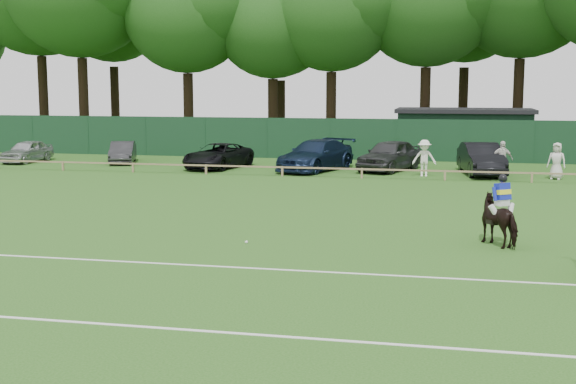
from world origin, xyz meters
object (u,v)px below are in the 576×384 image
(hatch_grey, at_px, (390,155))
(spectator_mid, at_px, (502,159))
(spectator_left, at_px, (424,158))
(spectator_right, at_px, (557,161))
(suv_black, at_px, (218,156))
(sedan_navy, at_px, (316,155))
(utility_shed, at_px, (464,133))
(horse_dark, at_px, (501,220))
(sedan_silver, at_px, (27,151))
(polo_ball, at_px, (246,242))
(estate_black, at_px, (481,159))
(sedan_grey, at_px, (123,152))

(hatch_grey, xyz_separation_m, spectator_mid, (5.67, -1.73, 0.07))
(spectator_left, bearing_deg, hatch_grey, 128.61)
(spectator_right, bearing_deg, suv_black, -165.25)
(sedan_navy, height_order, utility_shed, utility_shed)
(horse_dark, height_order, sedan_silver, horse_dark)
(suv_black, height_order, spectator_left, spectator_left)
(spectator_right, relative_size, polo_ball, 19.90)
(horse_dark, distance_m, estate_black, 17.48)
(spectator_right, bearing_deg, hatch_grey, -175.17)
(sedan_grey, xyz_separation_m, suv_black, (6.25, -1.45, 0.05))
(horse_dark, xyz_separation_m, sedan_navy, (-8.55, 17.63, 0.08))
(utility_shed, bearing_deg, estate_black, -85.25)
(sedan_grey, relative_size, estate_black, 0.77)
(suv_black, bearing_deg, sedan_grey, 179.74)
(estate_black, distance_m, polo_ball, 20.20)
(sedan_navy, bearing_deg, suv_black, -159.69)
(spectator_left, bearing_deg, spectator_mid, 4.10)
(sedan_navy, relative_size, polo_ball, 62.14)
(horse_dark, relative_size, utility_shed, 0.21)
(horse_dark, height_order, suv_black, horse_dark)
(horse_dark, relative_size, sedan_navy, 0.31)
(estate_black, height_order, spectator_left, spectator_left)
(sedan_silver, height_order, polo_ball, sedan_silver)
(sedan_silver, distance_m, sedan_grey, 5.75)
(sedan_silver, xyz_separation_m, spectator_left, (23.13, -2.09, 0.26))
(sedan_grey, height_order, estate_black, estate_black)
(sedan_grey, bearing_deg, hatch_grey, -21.61)
(suv_black, distance_m, utility_shed, 16.13)
(utility_shed, bearing_deg, suv_black, -145.28)
(horse_dark, xyz_separation_m, spectator_mid, (0.98, 16.64, 0.17))
(spectator_left, distance_m, utility_shed, 10.78)
(suv_black, bearing_deg, hatch_grey, 17.59)
(estate_black, distance_m, spectator_right, 3.69)
(horse_dark, relative_size, suv_black, 0.36)
(spectator_mid, bearing_deg, sedan_grey, 170.96)
(horse_dark, bearing_deg, spectator_left, -117.55)
(sedan_grey, bearing_deg, sedan_silver, 168.33)
(suv_black, relative_size, estate_black, 0.99)
(sedan_grey, height_order, spectator_left, spectator_left)
(spectator_mid, bearing_deg, horse_dark, -95.95)
(estate_black, bearing_deg, spectator_left, -164.84)
(estate_black, bearing_deg, suv_black, 170.23)
(hatch_grey, height_order, polo_ball, hatch_grey)
(sedan_navy, height_order, spectator_right, spectator_right)
(estate_black, height_order, spectator_right, spectator_right)
(sedan_grey, bearing_deg, spectator_right, -25.71)
(suv_black, xyz_separation_m, spectator_right, (17.50, -1.28, 0.22))
(hatch_grey, distance_m, spectator_right, 8.47)
(sedan_silver, height_order, hatch_grey, hatch_grey)
(estate_black, relative_size, spectator_mid, 2.72)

